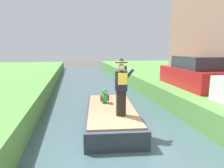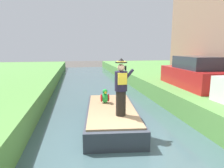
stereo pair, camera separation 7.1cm
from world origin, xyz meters
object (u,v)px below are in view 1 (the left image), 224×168
(boat, at_px, (111,115))
(parrot_plush, at_px, (105,97))
(parked_car_red, at_px, (193,74))
(person_pirate, at_px, (121,87))

(boat, distance_m, parrot_plush, 0.88)
(parked_car_red, bearing_deg, parrot_plush, -166.07)
(boat, bearing_deg, parrot_plush, 102.00)
(boat, relative_size, parrot_plush, 7.68)
(parrot_plush, bearing_deg, parked_car_red, 13.93)
(parrot_plush, xyz_separation_m, parked_car_red, (4.64, 1.15, 0.65))
(boat, xyz_separation_m, parrot_plush, (-0.14, 0.67, 0.55))
(parked_car_red, bearing_deg, boat, -157.96)
(person_pirate, height_order, parked_car_red, person_pirate)
(person_pirate, bearing_deg, boat, 107.42)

